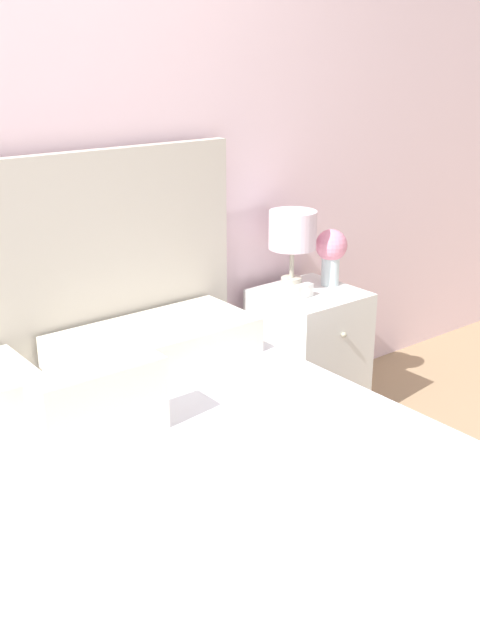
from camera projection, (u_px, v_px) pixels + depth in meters
ground_plane at (31, 488)px, 2.95m from camera, size 12.00×12.00×0.00m
bed at (144, 535)px, 2.20m from camera, size 1.88×1.94×1.29m
nightstand at (308, 356)px, 3.41m from camera, size 0.42×0.44×0.62m
table_lamp at (293, 234)px, 3.24m from camera, size 0.21×0.21×0.36m
flower_vase at (331, 251)px, 3.34m from camera, size 0.14×0.14×0.26m
alarm_clock at (303, 291)px, 3.22m from camera, size 0.09×0.04×0.06m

